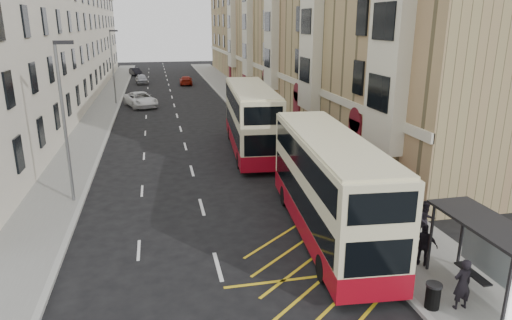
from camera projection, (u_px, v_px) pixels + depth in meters
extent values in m
cube|color=slate|center=(264.00, 119.00, 43.36)|extent=(4.00, 120.00, 0.15)
cube|color=slate|center=(93.00, 127.00, 40.18)|extent=(3.00, 120.00, 0.15)
cube|color=#9B9C96|center=(244.00, 120.00, 42.95)|extent=(0.25, 120.00, 0.15)
cube|color=#9B9C96|center=(111.00, 126.00, 40.48)|extent=(0.25, 120.00, 0.15)
cube|color=#9A8959|center=(290.00, 34.00, 57.12)|extent=(10.00, 79.00, 15.00)
cube|color=beige|center=(251.00, 63.00, 57.11)|extent=(0.18, 79.00, 0.50)
cube|color=beige|center=(389.00, 52.00, 22.85)|extent=(0.80, 3.20, 10.00)
cube|color=beige|center=(311.00, 42.00, 34.06)|extent=(0.80, 3.20, 10.00)
cube|color=beige|center=(271.00, 37.00, 45.28)|extent=(0.80, 3.20, 10.00)
cube|color=beige|center=(248.00, 34.00, 56.49)|extent=(0.80, 3.20, 10.00)
cube|color=beige|center=(232.00, 32.00, 67.71)|extent=(0.80, 3.20, 10.00)
cube|color=#5A0F19|center=(354.00, 144.00, 28.33)|extent=(0.20, 1.60, 3.00)
cube|color=#5A0F19|center=(297.00, 109.00, 39.55)|extent=(0.20, 1.60, 3.00)
cube|color=#5A0F19|center=(265.00, 90.00, 50.76)|extent=(0.20, 1.60, 3.00)
cube|color=#5A0F19|center=(244.00, 78.00, 61.98)|extent=(0.20, 1.60, 3.00)
cube|color=#5A0F19|center=(230.00, 69.00, 73.19)|extent=(0.20, 1.60, 3.00)
cube|color=silver|center=(48.00, 45.00, 51.56)|extent=(9.00, 79.00, 13.00)
cube|color=black|center=(507.00, 296.00, 13.05)|extent=(0.08, 0.08, 2.60)
cube|color=black|center=(431.00, 237.00, 16.61)|extent=(0.08, 0.08, 2.60)
cube|color=black|center=(462.00, 234.00, 16.87)|extent=(0.08, 0.08, 2.60)
cube|color=black|center=(487.00, 223.00, 14.57)|extent=(1.65, 4.25, 0.10)
cube|color=gray|center=(500.00, 255.00, 15.06)|extent=(0.04, 3.60, 1.95)
cube|color=black|center=(472.00, 274.00, 15.82)|extent=(0.35, 1.60, 0.06)
cylinder|color=red|center=(388.00, 253.00, 17.13)|extent=(0.06, 0.06, 1.00)
cylinder|color=red|center=(352.00, 218.00, 20.17)|extent=(0.06, 0.06, 1.00)
cylinder|color=red|center=(326.00, 192.00, 23.20)|extent=(0.06, 0.06, 1.00)
cube|color=red|center=(353.00, 208.00, 20.03)|extent=(0.05, 6.50, 0.06)
cube|color=red|center=(352.00, 217.00, 20.15)|extent=(0.05, 6.50, 0.06)
cylinder|color=slate|center=(64.00, 124.00, 22.40)|extent=(0.16, 0.16, 8.00)
cube|color=black|center=(63.00, 42.00, 21.34)|extent=(0.90, 0.18, 0.18)
cylinder|color=slate|center=(113.00, 67.00, 50.43)|extent=(0.16, 0.16, 8.00)
cube|color=black|center=(113.00, 31.00, 49.38)|extent=(0.90, 0.18, 0.18)
cube|color=beige|center=(328.00, 184.00, 19.33)|extent=(3.48, 11.36, 4.02)
cube|color=maroon|center=(327.00, 218.00, 19.78)|extent=(3.51, 11.39, 0.92)
cube|color=black|center=(328.00, 195.00, 19.47)|extent=(3.44, 10.47, 1.12)
cube|color=black|center=(330.00, 156.00, 18.97)|extent=(3.44, 10.47, 1.02)
cube|color=beige|center=(331.00, 138.00, 18.74)|extent=(3.34, 10.91, 0.12)
cube|color=black|center=(299.00, 157.00, 24.74)|extent=(2.16, 0.26, 1.32)
cube|color=black|center=(300.00, 119.00, 24.14)|extent=(1.78, 0.23, 0.46)
cube|color=black|center=(378.00, 258.00, 14.17)|extent=(2.16, 0.26, 1.22)
cylinder|color=black|center=(285.00, 196.00, 23.12)|extent=(0.37, 1.04, 1.02)
cylinder|color=black|center=(329.00, 194.00, 23.41)|extent=(0.37, 1.04, 1.02)
cylinder|color=black|center=(323.00, 268.00, 16.33)|extent=(0.37, 1.04, 1.02)
cylinder|color=black|center=(384.00, 264.00, 16.62)|extent=(0.37, 1.04, 1.02)
cube|color=beige|center=(251.00, 118.00, 32.15)|extent=(3.63, 11.92, 4.22)
cube|color=maroon|center=(251.00, 140.00, 32.62)|extent=(3.67, 11.96, 0.96)
cube|color=black|center=(251.00, 125.00, 32.29)|extent=(3.60, 10.99, 1.17)
cube|color=black|center=(251.00, 99.00, 31.77)|extent=(3.60, 10.99, 1.07)
cube|color=beige|center=(251.00, 87.00, 31.52)|extent=(3.49, 11.45, 0.13)
cube|color=black|center=(242.00, 109.00, 37.83)|extent=(2.27, 0.27, 1.39)
cube|color=black|center=(242.00, 83.00, 37.19)|extent=(1.87, 0.24, 0.48)
cube|color=black|center=(263.00, 145.00, 26.73)|extent=(2.27, 0.27, 1.28)
cylinder|color=black|center=(230.00, 133.00, 36.12)|extent=(0.39, 1.09, 1.07)
cylinder|color=black|center=(260.00, 132.00, 36.43)|extent=(0.39, 1.09, 1.07)
cylinder|color=black|center=(240.00, 160.00, 29.00)|extent=(0.39, 1.09, 1.07)
cylinder|color=black|center=(277.00, 159.00, 29.30)|extent=(0.39, 1.09, 1.07)
cylinder|color=black|center=(433.00, 296.00, 14.58)|extent=(0.47, 0.47, 0.81)
cylinder|color=black|center=(434.00, 285.00, 14.45)|extent=(0.52, 0.52, 0.07)
imported|color=black|center=(462.00, 284.00, 14.43)|extent=(0.64, 0.43, 1.73)
imported|color=black|center=(426.00, 220.00, 19.13)|extent=(0.84, 0.67, 1.70)
imported|color=black|center=(424.00, 245.00, 17.05)|extent=(1.01, 0.92, 1.66)
imported|color=white|center=(141.00, 100.00, 50.10)|extent=(4.21, 6.22, 1.58)
imported|color=#9FA0A7|center=(142.00, 79.00, 68.68)|extent=(2.08, 4.38, 1.45)
imported|color=black|center=(135.00, 72.00, 79.57)|extent=(2.44, 4.13, 1.28)
imported|color=maroon|center=(186.00, 80.00, 67.67)|extent=(2.02, 4.54, 1.29)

